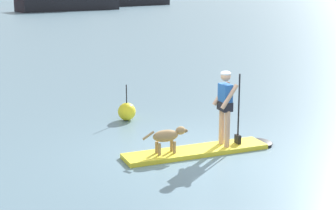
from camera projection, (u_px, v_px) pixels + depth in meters
name	position (u px, v px, depth m)	size (l,w,h in m)	color
ground_plane	(196.00, 153.00, 11.56)	(400.00, 400.00, 0.00)	slate
paddleboard	(205.00, 150.00, 11.63)	(3.59, 1.58, 0.10)	yellow
person_paddler	(226.00, 103.00, 11.57)	(0.66, 0.56, 1.68)	tan
dog	(168.00, 136.00, 11.20)	(1.02, 0.38, 0.55)	#997A51
moored_boat_far_port	(66.00, 0.00, 62.94)	(12.30, 3.70, 3.91)	black
marker_buoy	(127.00, 112.00, 14.20)	(0.48, 0.48, 0.98)	yellow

